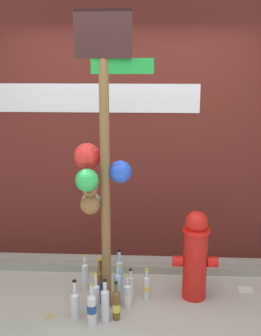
{
  "coord_description": "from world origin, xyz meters",
  "views": [
    {
      "loc": [
        0.21,
        -2.95,
        2.15
      ],
      "look_at": [
        0.04,
        0.42,
        1.28
      ],
      "focal_mm": 45.32,
      "sensor_mm": 36.0,
      "label": 1
    }
  ],
  "objects": [
    {
      "name": "fire_hydrant",
      "position": [
        0.62,
        0.61,
        0.43
      ],
      "size": [
        0.41,
        0.25,
        0.84
      ],
      "color": "red",
      "rests_on": "ground_plane"
    },
    {
      "name": "bottle_6",
      "position": [
        -0.24,
        0.48,
        0.17
      ],
      "size": [
        0.08,
        0.08,
        0.43
      ],
      "color": "brown",
      "rests_on": "ground_plane"
    },
    {
      "name": "bottle_8",
      "position": [
        -0.07,
        0.22,
        0.14
      ],
      "size": [
        0.07,
        0.07,
        0.35
      ],
      "color": "brown",
      "rests_on": "ground_plane"
    },
    {
      "name": "bottle_11",
      "position": [
        -0.41,
        0.67,
        0.15
      ],
      "size": [
        0.07,
        0.07,
        0.37
      ],
      "color": "silver",
      "rests_on": "ground_plane"
    },
    {
      "name": "bottle_2",
      "position": [
        0.01,
        0.4,
        0.12
      ],
      "size": [
        0.07,
        0.07,
        0.32
      ],
      "color": "silver",
      "rests_on": "ground_plane"
    },
    {
      "name": "bottle_0",
      "position": [
        -0.25,
        0.26,
        0.16
      ],
      "size": [
        0.06,
        0.06,
        0.41
      ],
      "color": "silver",
      "rests_on": "ground_plane"
    },
    {
      "name": "memorial_post",
      "position": [
        -0.23,
        0.43,
        1.42
      ],
      "size": [
        0.66,
        0.41,
        2.52
      ],
      "color": "brown",
      "rests_on": "ground_plane"
    },
    {
      "name": "bottle_10",
      "position": [
        -0.16,
        0.19,
        0.16
      ],
      "size": [
        0.07,
        0.07,
        0.38
      ],
      "color": "silver",
      "rests_on": "ground_plane"
    },
    {
      "name": "curb_strip",
      "position": [
        0.0,
        1.07,
        0.04
      ],
      "size": [
        8.0,
        0.12,
        0.08
      ],
      "primitive_type": "cube",
      "color": "gray",
      "rests_on": "ground_plane"
    },
    {
      "name": "bottle_3",
      "position": [
        0.18,
        0.56,
        0.12
      ],
      "size": [
        0.06,
        0.06,
        0.3
      ],
      "color": "silver",
      "rests_on": "ground_plane"
    },
    {
      "name": "bottle_1",
      "position": [
        -0.43,
        0.23,
        0.13
      ],
      "size": [
        0.08,
        0.08,
        0.35
      ],
      "color": "silver",
      "rests_on": "ground_plane"
    },
    {
      "name": "litter_2",
      "position": [
        1.13,
        0.76,
        0.0
      ],
      "size": [
        0.14,
        0.11,
        0.01
      ],
      "primitive_type": "cube",
      "rotation": [
        0.0,
        0.0,
        3.11
      ],
      "color": "silver",
      "rests_on": "ground_plane"
    },
    {
      "name": "bottle_4",
      "position": [
        -0.27,
        0.14,
        0.15
      ],
      "size": [
        0.08,
        0.08,
        0.36
      ],
      "color": "silver",
      "rests_on": "ground_plane"
    },
    {
      "name": "bottle_9",
      "position": [
        -0.09,
        0.71,
        0.17
      ],
      "size": [
        0.07,
        0.07,
        0.4
      ],
      "color": "#B2DBEA",
      "rests_on": "ground_plane"
    },
    {
      "name": "bottle_7",
      "position": [
        -0.08,
        0.45,
        0.16
      ],
      "size": [
        0.07,
        0.07,
        0.38
      ],
      "color": "#93CCE0",
      "rests_on": "ground_plane"
    },
    {
      "name": "litter_1",
      "position": [
        -0.65,
        0.22,
        0.0
      ],
      "size": [
        0.1,
        0.1,
        0.01
      ],
      "primitive_type": "cube",
      "rotation": [
        0.0,
        0.0,
        1.29
      ],
      "color": "tan",
      "rests_on": "ground_plane"
    },
    {
      "name": "building_wall",
      "position": [
        -0.0,
        1.54,
        1.6
      ],
      "size": [
        10.0,
        0.21,
        3.2
      ],
      "color": "#561E19",
      "rests_on": "ground_plane"
    },
    {
      "name": "ground_plane",
      "position": [
        0.0,
        0.0,
        0.0
      ],
      "size": [
        14.0,
        14.0,
        0.0
      ],
      "primitive_type": "plane",
      "color": "#ADA899"
    },
    {
      "name": "litter_3",
      "position": [
        -0.38,
        1.02,
        0.0
      ],
      "size": [
        0.11,
        0.09,
        0.01
      ],
      "primitive_type": "cube",
      "rotation": [
        0.0,
        0.0,
        0.07
      ],
      "color": "tan",
      "rests_on": "ground_plane"
    },
    {
      "name": "bottle_5",
      "position": [
        0.03,
        0.56,
        0.12
      ],
      "size": [
        0.06,
        0.06,
        0.29
      ],
      "color": "silver",
      "rests_on": "ground_plane"
    }
  ]
}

